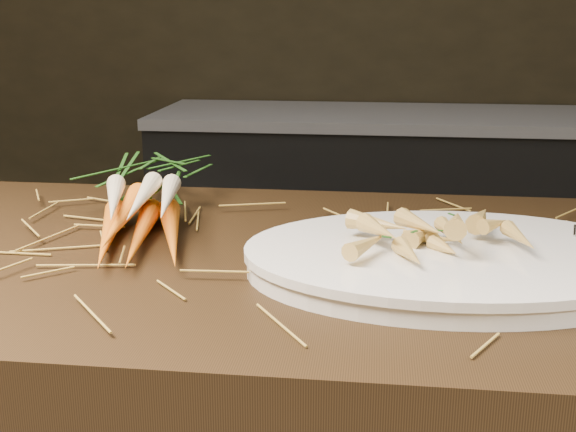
% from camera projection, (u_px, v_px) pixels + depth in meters
% --- Properties ---
extents(back_counter, '(1.82, 0.62, 0.84)m').
position_uv_depth(back_counter, '(387.00, 217.00, 2.89)').
color(back_counter, black).
rests_on(back_counter, ground).
extents(straw_bedding, '(1.40, 0.60, 0.02)m').
position_uv_depth(straw_bedding, '(196.00, 242.00, 1.00)').
color(straw_bedding, olive).
rests_on(straw_bedding, main_counter).
extents(root_veg_bunch, '(0.25, 0.51, 0.09)m').
position_uv_depth(root_veg_bunch, '(149.00, 190.00, 1.13)').
color(root_veg_bunch, '#E15800').
rests_on(root_veg_bunch, main_counter).
extents(serving_platter, '(0.55, 0.40, 0.03)m').
position_uv_depth(serving_platter, '(453.00, 263.00, 0.90)').
color(serving_platter, white).
rests_on(serving_platter, main_counter).
extents(roasted_veg_heap, '(0.27, 0.21, 0.06)m').
position_uv_depth(roasted_veg_heap, '(455.00, 231.00, 0.89)').
color(roasted_veg_heap, '#B3883A').
rests_on(roasted_veg_heap, serving_platter).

